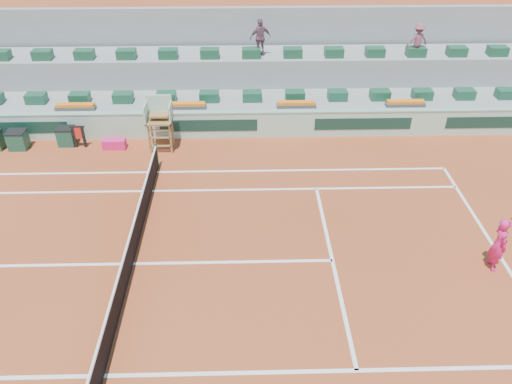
# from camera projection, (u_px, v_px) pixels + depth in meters

# --- Properties ---
(ground) EXTENTS (90.00, 90.00, 0.00)m
(ground) POSITION_uv_depth(u_px,v_px,m) (133.00, 264.00, 15.91)
(ground) COLOR #9B3E1E
(ground) RESTS_ON ground
(seating_tier_lower) EXTENTS (36.00, 4.00, 1.20)m
(seating_tier_lower) POSITION_uv_depth(u_px,v_px,m) (170.00, 105.00, 24.38)
(seating_tier_lower) COLOR #989895
(seating_tier_lower) RESTS_ON ground
(seating_tier_upper) EXTENTS (36.00, 2.40, 2.60)m
(seating_tier_upper) POSITION_uv_depth(u_px,v_px,m) (173.00, 79.00, 25.30)
(seating_tier_upper) COLOR #989895
(seating_tier_upper) RESTS_ON ground
(stadium_back_wall) EXTENTS (36.00, 0.40, 4.40)m
(stadium_back_wall) POSITION_uv_depth(u_px,v_px,m) (174.00, 51.00, 26.11)
(stadium_back_wall) COLOR #989895
(stadium_back_wall) RESTS_ON ground
(player_bag) EXTENTS (1.00, 0.44, 0.44)m
(player_bag) POSITION_uv_depth(u_px,v_px,m) (114.00, 144.00, 21.93)
(player_bag) COLOR #F72075
(player_bag) RESTS_ON ground
(spectator_mid) EXTENTS (1.12, 0.73, 1.78)m
(spectator_mid) POSITION_uv_depth(u_px,v_px,m) (260.00, 38.00, 23.83)
(spectator_mid) COLOR #78505F
(spectator_mid) RESTS_ON seating_tier_upper
(spectator_right) EXTENTS (1.10, 0.74, 1.58)m
(spectator_right) POSITION_uv_depth(u_px,v_px,m) (418.00, 40.00, 23.86)
(spectator_right) COLOR #8A4556
(spectator_right) RESTS_ON seating_tier_upper
(court_lines) EXTENTS (23.89, 11.09, 0.01)m
(court_lines) POSITION_uv_depth(u_px,v_px,m) (133.00, 264.00, 15.91)
(court_lines) COLOR white
(court_lines) RESTS_ON ground
(tennis_net) EXTENTS (0.10, 11.97, 1.10)m
(tennis_net) POSITION_uv_depth(u_px,v_px,m) (130.00, 251.00, 15.61)
(tennis_net) COLOR black
(tennis_net) RESTS_ON ground
(advertising_hoarding) EXTENTS (36.00, 0.34, 1.26)m
(advertising_hoarding) POSITION_uv_depth(u_px,v_px,m) (165.00, 125.00, 22.55)
(advertising_hoarding) COLOR #A9D5BB
(advertising_hoarding) RESTS_ON ground
(umpire_chair) EXTENTS (1.10, 0.90, 2.40)m
(umpire_chair) POSITION_uv_depth(u_px,v_px,m) (159.00, 116.00, 21.21)
(umpire_chair) COLOR olive
(umpire_chair) RESTS_ON ground
(seat_row_lower) EXTENTS (32.90, 0.60, 0.44)m
(seat_row_lower) POSITION_uv_depth(u_px,v_px,m) (166.00, 97.00, 23.18)
(seat_row_lower) COLOR #194B30
(seat_row_lower) RESTS_ON seating_tier_lower
(seat_row_upper) EXTENTS (32.90, 0.60, 0.44)m
(seat_row_upper) POSITION_uv_depth(u_px,v_px,m) (168.00, 54.00, 23.95)
(seat_row_upper) COLOR #194B30
(seat_row_upper) RESTS_ON seating_tier_upper
(flower_planters) EXTENTS (26.80, 0.36, 0.28)m
(flower_planters) POSITION_uv_depth(u_px,v_px,m) (131.00, 106.00, 22.54)
(flower_planters) COLOR #4A4A4A
(flower_planters) RESTS_ON seating_tier_lower
(drink_cooler_a) EXTENTS (0.75, 0.65, 0.84)m
(drink_cooler_a) POSITION_uv_depth(u_px,v_px,m) (66.00, 136.00, 22.10)
(drink_cooler_a) COLOR #184833
(drink_cooler_a) RESTS_ON ground
(drink_cooler_b) EXTENTS (0.82, 0.71, 0.84)m
(drink_cooler_b) POSITION_uv_depth(u_px,v_px,m) (18.00, 140.00, 21.83)
(drink_cooler_b) COLOR #184833
(drink_cooler_b) RESTS_ON ground
(towel_rack) EXTENTS (0.62, 0.10, 1.03)m
(towel_rack) POSITION_uv_depth(u_px,v_px,m) (79.00, 135.00, 21.82)
(towel_rack) COLOR black
(towel_rack) RESTS_ON ground
(tennis_player) EXTENTS (0.47, 0.91, 2.28)m
(tennis_player) POSITION_uv_depth(u_px,v_px,m) (499.00, 244.00, 15.29)
(tennis_player) COLOR #F72075
(tennis_player) RESTS_ON ground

